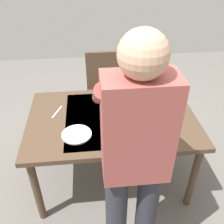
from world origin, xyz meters
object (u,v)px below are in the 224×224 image
object	(u,v)px
wine_bottle	(110,96)
wine_glass_left	(162,83)
water_cup_near_right	(121,108)
serving_bowl_pasta	(136,123)
dining_table	(112,124)
water_cup_far_left	(153,100)
chair_near	(105,87)
dinner_plate_near	(77,134)
person_server	(135,158)
water_cup_near_left	(168,94)

from	to	relation	value
wine_bottle	wine_glass_left	distance (m)	0.55
water_cup_near_right	serving_bowl_pasta	world-z (taller)	water_cup_near_right
dining_table	water_cup_far_left	bearing A→B (deg)	-158.45
chair_near	dinner_plate_near	world-z (taller)	chair_near
dining_table	dinner_plate_near	world-z (taller)	dinner_plate_near
dining_table	chair_near	world-z (taller)	chair_near
person_server	serving_bowl_pasta	bearing A→B (deg)	-102.49
chair_near	wine_glass_left	size ratio (longest dim) A/B	6.03
chair_near	water_cup_far_left	distance (m)	0.83
person_server	wine_glass_left	xyz separation A→B (m)	(-0.46, -1.08, -0.14)
dining_table	wine_glass_left	xyz separation A→B (m)	(-0.51, -0.35, 0.18)
dining_table	wine_glass_left	distance (m)	0.65
wine_glass_left	chair_near	bearing A→B (deg)	-44.14
dining_table	person_server	distance (m)	0.79
wine_bottle	wine_glass_left	xyz separation A→B (m)	(-0.52, -0.19, -0.01)
wine_bottle	water_cup_near_left	size ratio (longest dim) A/B	3.23
water_cup_near_right	dinner_plate_near	bearing A→B (deg)	35.69
water_cup_near_left	water_cup_near_right	size ratio (longest dim) A/B	1.07
wine_bottle	water_cup_far_left	distance (m)	0.39
dining_table	water_cup_far_left	size ratio (longest dim) A/B	14.26
dining_table	wine_bottle	distance (m)	0.24
dining_table	wine_bottle	world-z (taller)	wine_bottle
water_cup_near_left	water_cup_far_left	distance (m)	0.19
water_cup_far_left	serving_bowl_pasta	distance (m)	0.36
serving_bowl_pasta	water_cup_near_left	bearing A→B (deg)	-134.41
wine_bottle	person_server	bearing A→B (deg)	93.49
person_server	water_cup_near_left	xyz separation A→B (m)	(-0.50, -0.96, -0.20)
dinner_plate_near	water_cup_near_right	bearing A→B (deg)	-144.31
water_cup_near_right	dinner_plate_near	xyz separation A→B (m)	(0.37, 0.27, -0.04)
chair_near	serving_bowl_pasta	xyz separation A→B (m)	(-0.17, 0.99, 0.22)
person_server	wine_bottle	size ratio (longest dim) A/B	5.71
chair_near	dinner_plate_near	distance (m)	1.11
wine_bottle	water_cup_near_left	xyz separation A→B (m)	(-0.55, -0.08, -0.06)
chair_near	serving_bowl_pasta	size ratio (longest dim) A/B	3.03
serving_bowl_pasta	chair_near	bearing A→B (deg)	-79.98
person_server	wine_bottle	world-z (taller)	person_server
chair_near	person_server	xyz separation A→B (m)	(-0.05, 1.57, 0.43)
wine_bottle	water_cup_near_right	world-z (taller)	wine_bottle
wine_glass_left	serving_bowl_pasta	world-z (taller)	wine_glass_left
wine_glass_left	water_cup_near_left	size ratio (longest dim) A/B	1.65
person_server	chair_near	bearing A→B (deg)	-88.33
dining_table	water_cup_near_right	distance (m)	0.16
person_server	water_cup_far_left	size ratio (longest dim) A/B	17.13
chair_near	water_cup_far_left	world-z (taller)	chair_near
dining_table	water_cup_near_left	xyz separation A→B (m)	(-0.55, -0.24, 0.12)
water_cup_near_right	person_server	bearing A→B (deg)	87.78
dining_table	person_server	xyz separation A→B (m)	(-0.05, 0.73, 0.32)
wine_glass_left	dinner_plate_near	world-z (taller)	wine_glass_left
water_cup_near_right	water_cup_far_left	world-z (taller)	water_cup_far_left
dinner_plate_near	serving_bowl_pasta	bearing A→B (deg)	-172.67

